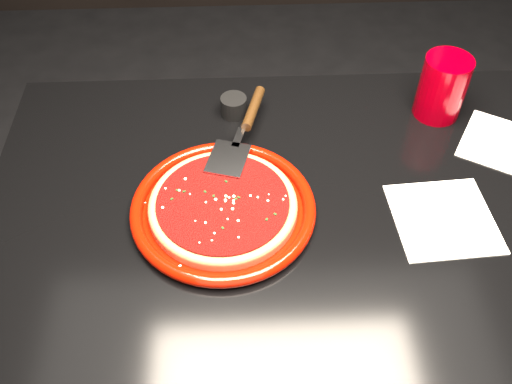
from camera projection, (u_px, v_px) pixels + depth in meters
floor at (292, 384)px, 1.59m from camera, size 4.00×4.00×0.01m
table at (300, 315)px, 1.31m from camera, size 1.20×0.80×0.75m
plate at (223, 208)px, 1.02m from camera, size 0.41×0.41×0.02m
pizza_crust at (223, 207)px, 1.01m from camera, size 0.33×0.33×0.01m
pizza_crust_rim at (223, 205)px, 1.01m from camera, size 0.33×0.33×0.02m
pizza_sauce at (223, 203)px, 1.01m from camera, size 0.29×0.29×0.01m
parmesan_dusting at (223, 200)px, 1.00m from camera, size 0.23×0.23×0.01m
basil_flecks at (223, 201)px, 1.00m from camera, size 0.21×0.21×0.00m
pizza_server at (243, 130)px, 1.11m from camera, size 0.16×0.31×0.02m
cup at (442, 87)px, 1.16m from camera, size 0.10×0.10×0.13m
napkin_a at (443, 219)px, 1.02m from camera, size 0.19×0.19×0.00m
napkin_b at (500, 143)px, 1.15m from camera, size 0.20×0.21×0.00m
ramekin at (234, 106)px, 1.19m from camera, size 0.07×0.07×0.04m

